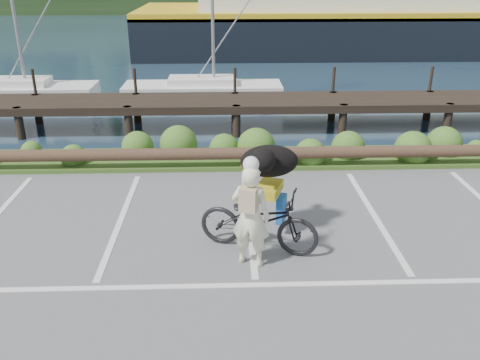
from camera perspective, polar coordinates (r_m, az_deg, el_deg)
name	(u,v)px	position (r m, az deg, el deg)	size (l,w,h in m)	color
ground	(255,271)	(8.70, 1.64, -10.22)	(72.00, 72.00, 0.00)	#545456
vegetation_strip	(242,159)	(13.43, 0.27, 2.43)	(34.00, 1.60, 0.10)	#3D5B21
log_rail	(243,170)	(12.80, 0.39, 1.12)	(32.00, 0.30, 0.60)	#443021
bicycle	(258,221)	(9.07, 2.09, -4.57)	(0.76, 2.18, 1.15)	black
cyclist	(251,216)	(8.48, 1.19, -4.08)	(0.66, 0.43, 1.82)	#EAE9C6
dog	(269,161)	(9.32, 3.32, 2.13)	(1.06, 0.52, 0.61)	black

